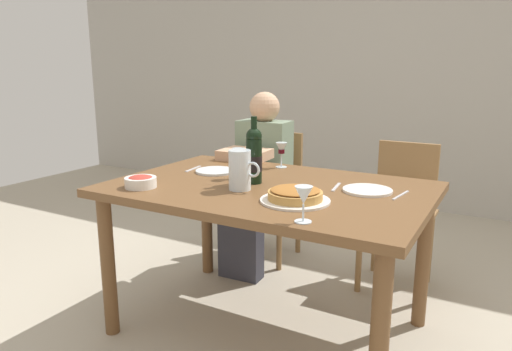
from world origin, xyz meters
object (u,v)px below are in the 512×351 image
dining_table (268,204)px  chair_left (272,186)px  wine_glass_centre (304,197)px  diner_left (257,176)px  water_pitcher (240,172)px  wine_glass_left_diner (238,157)px  wine_glass_right_diner (281,150)px  dinner_plate_left_setting (367,190)px  baked_tart (295,195)px  salad_bowl (141,181)px  wine_bottle (254,155)px  chair_right (401,206)px  dinner_plate_right_setting (215,171)px

dining_table → chair_left: size_ratio=1.72×
wine_glass_centre → chair_left: bearing=121.5°
dining_table → diner_left: (-0.44, 0.68, -0.05)m
water_pitcher → diner_left: (-0.37, 0.81, -0.23)m
wine_glass_left_diner → wine_glass_right_diner: (0.07, 0.35, -0.01)m
wine_glass_right_diner → wine_glass_centre: wine_glass_right_diner is taller
wine_glass_left_diner → diner_left: size_ratio=0.13×
dining_table → dinner_plate_left_setting: bearing=15.2°
baked_tart → wine_glass_right_diner: size_ratio=2.09×
salad_bowl → chair_left: size_ratio=0.17×
dining_table → wine_bottle: wine_bottle is taller
dinner_plate_left_setting → chair_right: chair_right is taller
baked_tart → diner_left: (-0.67, 0.87, -0.17)m
salad_bowl → diner_left: bearing=86.3°
chair_left → diner_left: bearing=89.5°
water_pitcher → wine_glass_centre: water_pitcher is taller
dining_table → water_pitcher: bearing=-120.7°
wine_glass_centre → chair_right: bearing=86.3°
dinner_plate_right_setting → diner_left: size_ratio=0.19×
wine_glass_centre → dinner_plate_right_setting: bearing=144.3°
wine_glass_centre → dinner_plate_right_setting: 0.93m
chair_left → diner_left: 0.26m
water_pitcher → wine_glass_left_diner: size_ratio=1.19×
wine_bottle → baked_tart: size_ratio=1.10×
water_pitcher → salad_bowl: (-0.43, -0.20, -0.05)m
chair_left → diner_left: diner_left is taller
diner_left → chair_right: 0.92m
wine_bottle → baked_tart: wine_bottle is taller
dinner_plate_left_setting → chair_left: 1.23m
wine_bottle → water_pitcher: 0.15m
salad_bowl → wine_glass_left_diner: 0.50m
water_pitcher → salad_bowl: water_pitcher is taller
water_pitcher → baked_tart: size_ratio=0.62×
wine_bottle → wine_glass_left_diner: bearing=157.9°
dining_table → diner_left: size_ratio=1.29×
wine_glass_centre → diner_left: 1.39m
baked_tart → dining_table: bearing=139.9°
water_pitcher → wine_glass_left_diner: bearing=123.4°
dinner_plate_left_setting → wine_glass_centre: bearing=-98.5°
dining_table → wine_glass_left_diner: (-0.21, 0.06, 0.20)m
baked_tart → salad_bowl: (-0.74, -0.14, 0.00)m
dinner_plate_left_setting → wine_glass_right_diner: bearing=153.9°
baked_tart → diner_left: diner_left is taller
wine_bottle → dinner_plate_left_setting: size_ratio=1.45×
wine_glass_left_diner → diner_left: (-0.24, 0.62, -0.25)m
dining_table → chair_left: chair_left is taller
dinner_plate_right_setting → chair_left: bearing=94.7°
water_pitcher → dining_table: bearing=59.3°
baked_tart → dinner_plate_left_setting: bearing=55.0°
wine_glass_left_diner → baked_tart: bearing=-30.0°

